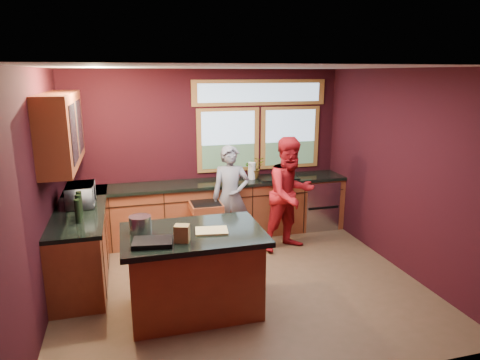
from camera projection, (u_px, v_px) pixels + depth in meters
name	position (u px, v px, depth m)	size (l,w,h in m)	color
floor	(240.00, 283.00, 5.53)	(4.50, 4.50, 0.00)	brown
room_shell	(186.00, 143.00, 5.24)	(4.52, 4.02, 2.71)	black
back_counter	(224.00, 208.00, 7.05)	(4.50, 0.64, 0.93)	brown
left_counter	(82.00, 240.00, 5.71)	(0.64, 2.30, 0.93)	brown
island	(194.00, 271.00, 4.80)	(1.55, 1.05, 0.95)	brown
person_grey	(231.00, 197.00, 6.56)	(0.58, 0.38, 1.58)	slate
person_red	(290.00, 194.00, 6.42)	(0.84, 0.66, 1.73)	#A31318
microwave	(81.00, 195.00, 5.63)	(0.52, 0.35, 0.29)	#999999
potted_plant	(254.00, 167.00, 7.08)	(0.33, 0.28, 0.36)	#999999
paper_towel	(252.00, 171.00, 7.03)	(0.12, 0.12, 0.28)	silver
cutting_board	(212.00, 231.00, 4.68)	(0.35, 0.25, 0.02)	tan
stock_pot	(140.00, 224.00, 4.66)	(0.24, 0.24, 0.18)	#AAAAAF
paper_bag	(182.00, 233.00, 4.39)	(0.15, 0.12, 0.18)	brown
black_tray	(153.00, 242.00, 4.33)	(0.40, 0.28, 0.05)	black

